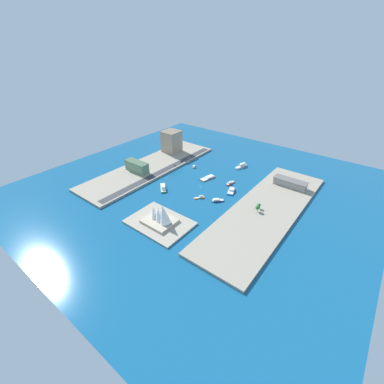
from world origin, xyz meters
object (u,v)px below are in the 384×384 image
object	(u,v)px
barge_flat_brown	(208,178)
apartment_midrise_tan	(171,141)
terminal_long_green	(137,166)
taxi_yellow_cab	(174,165)
ferry_white_commuter	(241,166)
van_white	(189,158)
patrol_launch_navy	(217,200)
ferry_green_doubledeck	(163,187)
yacht_sleek_gray	(194,167)
traffic_light_waterfront	(153,176)
opera_landmark	(160,216)
tugboat_red	(230,183)
catamaran_blue	(231,191)
hatchback_blue	(151,177)
water_taxi_orange	(200,197)
carpark_squat_concrete	(290,183)
suv_black	(182,162)

from	to	relation	value
barge_flat_brown	apartment_midrise_tan	size ratio (longest dim) A/B	0.69
terminal_long_green	taxi_yellow_cab	size ratio (longest dim) A/B	8.39
ferry_white_commuter	van_white	distance (m)	89.31
patrol_launch_navy	ferry_green_doubledeck	bearing A→B (deg)	14.61
terminal_long_green	van_white	distance (m)	92.18
patrol_launch_navy	yacht_sleek_gray	distance (m)	103.22
patrol_launch_navy	apartment_midrise_tan	distance (m)	176.85
ferry_green_doubledeck	traffic_light_waterfront	size ratio (longest dim) A/B	3.50
apartment_midrise_tan	traffic_light_waterfront	distance (m)	108.58
opera_landmark	tugboat_red	bearing A→B (deg)	-96.39
ferry_green_doubledeck	traffic_light_waterfront	world-z (taller)	traffic_light_waterfront
patrol_launch_navy	van_white	world-z (taller)	van_white
catamaran_blue	hatchback_blue	world-z (taller)	catamaran_blue
catamaran_blue	terminal_long_green	bearing A→B (deg)	15.15
taxi_yellow_cab	traffic_light_waterfront	bearing A→B (deg)	95.05
water_taxi_orange	ferry_green_doubledeck	bearing A→B (deg)	12.22
ferry_green_doubledeck	apartment_midrise_tan	bearing A→B (deg)	-53.45
ferry_white_commuter	opera_landmark	xyz separation A→B (m)	(0.09, 185.34, 8.47)
tugboat_red	carpark_squat_concrete	distance (m)	81.40
barge_flat_brown	yacht_sleek_gray	bearing A→B (deg)	-23.09
water_taxi_orange	suv_black	world-z (taller)	suv_black
carpark_squat_concrete	taxi_yellow_cab	size ratio (longest dim) A/B	9.22
patrol_launch_navy	traffic_light_waterfront	xyz separation A→B (m)	(104.11, 10.41, 5.80)
tugboat_red	hatchback_blue	size ratio (longest dim) A/B	3.68
water_taxi_orange	barge_flat_brown	xyz separation A→B (m)	(22.49, -51.37, -0.00)
yacht_sleek_gray	carpark_squat_concrete	world-z (taller)	carpark_squat_concrete
barge_flat_brown	traffic_light_waterfront	bearing A→B (deg)	42.03
van_white	taxi_yellow_cab	world-z (taller)	van_white
tugboat_red	apartment_midrise_tan	distance (m)	149.21
van_white	opera_landmark	xyz separation A→B (m)	(-84.13, 155.67, 6.84)
water_taxi_orange	ferry_green_doubledeck	distance (m)	55.10
ferry_white_commuter	tugboat_red	world-z (taller)	ferry_white_commuter
water_taxi_orange	opera_landmark	xyz separation A→B (m)	(2.44, 69.73, 9.55)
hatchback_blue	suv_black	bearing A→B (deg)	-90.34
yacht_sleek_gray	carpark_squat_concrete	xyz separation A→B (m)	(-143.82, -30.01, 6.40)
terminal_long_green	van_white	size ratio (longest dim) A/B	9.05
barge_flat_brown	traffic_light_waterfront	distance (m)	80.36
apartment_midrise_tan	van_white	world-z (taller)	apartment_midrise_tan
barge_flat_brown	apartment_midrise_tan	xyz separation A→B (m)	(109.16, -41.92, 19.99)
ferry_green_doubledeck	terminal_long_green	bearing A→B (deg)	-10.11
apartment_midrise_tan	hatchback_blue	world-z (taller)	apartment_midrise_tan
tugboat_red	traffic_light_waterfront	distance (m)	111.32
suv_black	carpark_squat_concrete	bearing A→B (deg)	-169.49
ferry_green_doubledeck	terminal_long_green	distance (m)	66.89
barge_flat_brown	taxi_yellow_cab	size ratio (longest dim) A/B	5.19
tugboat_red	barge_flat_brown	distance (m)	34.82
tugboat_red	terminal_long_green	bearing A→B (deg)	23.66
catamaran_blue	opera_landmark	bearing A→B (deg)	76.15
catamaran_blue	taxi_yellow_cab	xyz separation A→B (m)	(110.90, -10.33, 2.18)
water_taxi_orange	catamaran_blue	size ratio (longest dim) A/B	0.66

